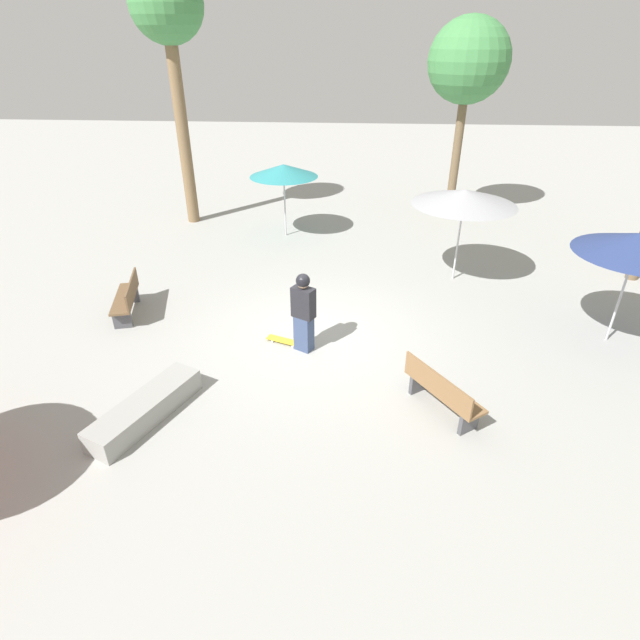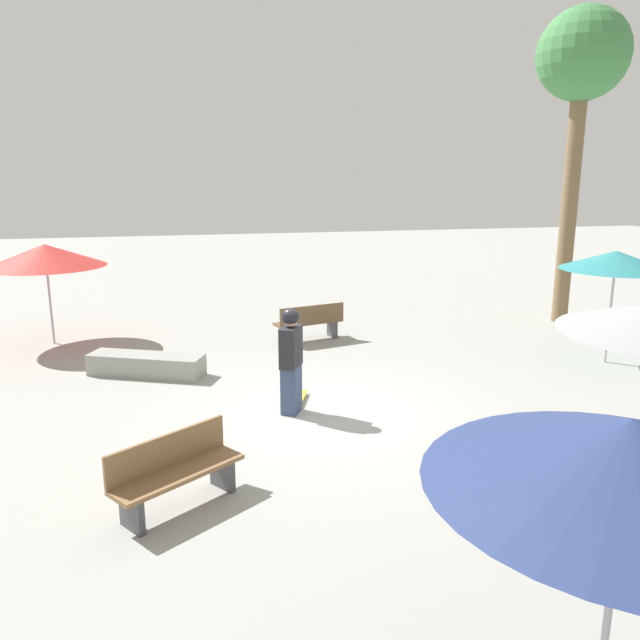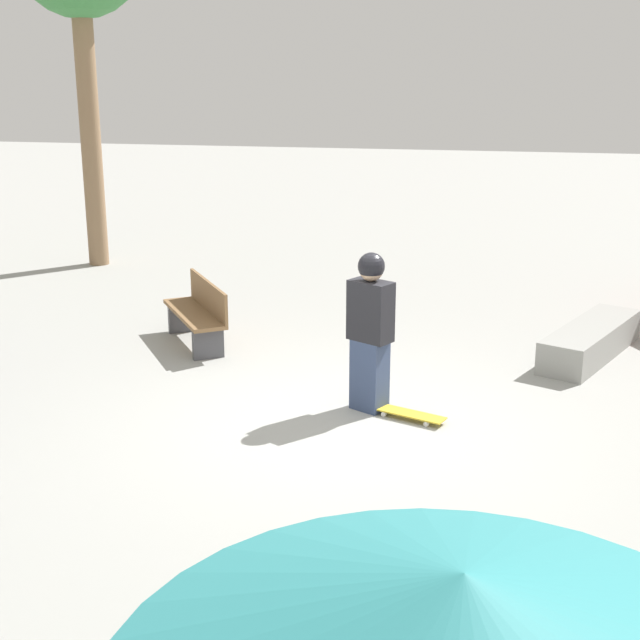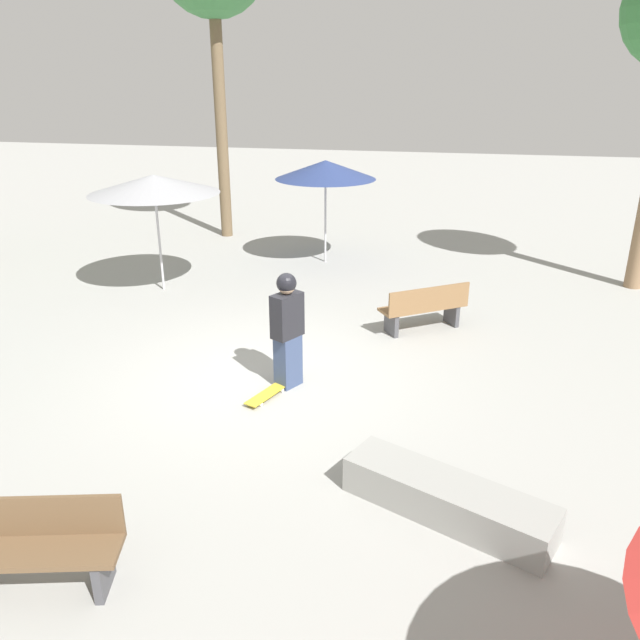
{
  "view_description": "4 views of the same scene",
  "coord_description": "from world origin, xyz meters",
  "px_view_note": "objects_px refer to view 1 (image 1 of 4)",
  "views": [
    {
      "loc": [
        -9.16,
        -0.77,
        5.77
      ],
      "look_at": [
        -0.79,
        -0.18,
        0.93
      ],
      "focal_mm": 28.0,
      "sensor_mm": 36.0,
      "label": 1
    },
    {
      "loc": [
        -2.08,
        -9.14,
        3.79
      ],
      "look_at": [
        0.14,
        0.57,
        1.41
      ],
      "focal_mm": 35.0,
      "sensor_mm": 36.0,
      "label": 2
    },
    {
      "loc": [
        8.48,
        1.49,
        3.61
      ],
      "look_at": [
        -0.49,
        -0.38,
        0.95
      ],
      "focal_mm": 50.0,
      "sensor_mm": 36.0,
      "label": 3
    },
    {
      "loc": [
        -2.63,
        8.12,
        4.28
      ],
      "look_at": [
        -0.92,
        0.28,
        1.11
      ],
      "focal_mm": 35.0,
      "sensor_mm": 36.0,
      "label": 4
    }
  ],
  "objects_px": {
    "bench_far": "(442,392)",
    "shade_umbrella_teal": "(284,171)",
    "bench_near": "(127,298)",
    "palm_tree_far_back": "(168,15)",
    "concrete_ledge": "(146,409)",
    "palm_tree_center_right": "(468,63)",
    "skater_main": "(303,310)",
    "shade_umbrella_grey": "(465,197)",
    "skateboard": "(284,341)",
    "shade_umbrella_navy": "(638,244)"
  },
  "relations": [
    {
      "from": "shade_umbrella_navy",
      "to": "shade_umbrella_teal",
      "type": "xyz_separation_m",
      "value": [
        5.93,
        7.75,
        -0.12
      ]
    },
    {
      "from": "bench_far",
      "to": "palm_tree_center_right",
      "type": "xyz_separation_m",
      "value": [
        10.88,
        -1.8,
        4.53
      ]
    },
    {
      "from": "skateboard",
      "to": "concrete_ledge",
      "type": "relative_size",
      "value": 0.36
    },
    {
      "from": "bench_near",
      "to": "shade_umbrella_teal",
      "type": "relative_size",
      "value": 0.73
    },
    {
      "from": "skateboard",
      "to": "skater_main",
      "type": "bearing_deg",
      "value": 177.03
    },
    {
      "from": "skateboard",
      "to": "concrete_ledge",
      "type": "height_order",
      "value": "concrete_ledge"
    },
    {
      "from": "shade_umbrella_navy",
      "to": "palm_tree_center_right",
      "type": "distance_m",
      "value": 8.96
    },
    {
      "from": "skateboard",
      "to": "shade_umbrella_grey",
      "type": "distance_m",
      "value": 5.85
    },
    {
      "from": "skater_main",
      "to": "shade_umbrella_grey",
      "type": "relative_size",
      "value": 0.66
    },
    {
      "from": "shade_umbrella_grey",
      "to": "shade_umbrella_teal",
      "type": "height_order",
      "value": "shade_umbrella_grey"
    },
    {
      "from": "shade_umbrella_grey",
      "to": "palm_tree_far_back",
      "type": "bearing_deg",
      "value": 63.29
    },
    {
      "from": "concrete_ledge",
      "to": "shade_umbrella_navy",
      "type": "xyz_separation_m",
      "value": [
        3.16,
        -8.98,
        2.01
      ]
    },
    {
      "from": "concrete_ledge",
      "to": "bench_far",
      "type": "height_order",
      "value": "bench_far"
    },
    {
      "from": "skateboard",
      "to": "bench_near",
      "type": "height_order",
      "value": "bench_near"
    },
    {
      "from": "skater_main",
      "to": "palm_tree_center_right",
      "type": "bearing_deg",
      "value": -86.83
    },
    {
      "from": "skateboard",
      "to": "shade_umbrella_teal",
      "type": "height_order",
      "value": "shade_umbrella_teal"
    },
    {
      "from": "concrete_ledge",
      "to": "shade_umbrella_navy",
      "type": "bearing_deg",
      "value": -70.58
    },
    {
      "from": "shade_umbrella_navy",
      "to": "skateboard",
      "type": "bearing_deg",
      "value": 95.04
    },
    {
      "from": "shade_umbrella_navy",
      "to": "shade_umbrella_teal",
      "type": "height_order",
      "value": "shade_umbrella_navy"
    },
    {
      "from": "palm_tree_center_right",
      "to": "shade_umbrella_teal",
      "type": "bearing_deg",
      "value": 112.48
    },
    {
      "from": "bench_near",
      "to": "palm_tree_far_back",
      "type": "distance_m",
      "value": 8.9
    },
    {
      "from": "bench_far",
      "to": "shade_umbrella_grey",
      "type": "bearing_deg",
      "value": 133.72
    },
    {
      "from": "bench_near",
      "to": "shade_umbrella_navy",
      "type": "height_order",
      "value": "shade_umbrella_navy"
    },
    {
      "from": "palm_tree_center_right",
      "to": "shade_umbrella_navy",
      "type": "bearing_deg",
      "value": -165.51
    },
    {
      "from": "skateboard",
      "to": "shade_umbrella_navy",
      "type": "height_order",
      "value": "shade_umbrella_navy"
    },
    {
      "from": "concrete_ledge",
      "to": "shade_umbrella_grey",
      "type": "height_order",
      "value": "shade_umbrella_grey"
    },
    {
      "from": "concrete_ledge",
      "to": "shade_umbrella_teal",
      "type": "relative_size",
      "value": 0.99
    },
    {
      "from": "concrete_ledge",
      "to": "shade_umbrella_teal",
      "type": "xyz_separation_m",
      "value": [
        9.1,
        -1.22,
        1.89
      ]
    },
    {
      "from": "shade_umbrella_teal",
      "to": "palm_tree_center_right",
      "type": "xyz_separation_m",
      "value": [
        2.33,
        -5.62,
        2.87
      ]
    },
    {
      "from": "concrete_ledge",
      "to": "bench_near",
      "type": "relative_size",
      "value": 1.36
    },
    {
      "from": "palm_tree_far_back",
      "to": "shade_umbrella_navy",
      "type": "bearing_deg",
      "value": -122.56
    },
    {
      "from": "skateboard",
      "to": "shade_umbrella_teal",
      "type": "relative_size",
      "value": 0.36
    },
    {
      "from": "bench_near",
      "to": "palm_tree_center_right",
      "type": "relative_size",
      "value": 0.26
    },
    {
      "from": "bench_far",
      "to": "bench_near",
      "type": "bearing_deg",
      "value": -148.79
    },
    {
      "from": "shade_umbrella_grey",
      "to": "concrete_ledge",
      "type": "bearing_deg",
      "value": 134.69
    },
    {
      "from": "palm_tree_far_back",
      "to": "shade_umbrella_grey",
      "type": "bearing_deg",
      "value": -116.71
    },
    {
      "from": "skater_main",
      "to": "palm_tree_center_right",
      "type": "height_order",
      "value": "palm_tree_center_right"
    },
    {
      "from": "skater_main",
      "to": "palm_tree_center_right",
      "type": "distance_m",
      "value": 10.84
    },
    {
      "from": "bench_far",
      "to": "shade_umbrella_teal",
      "type": "bearing_deg",
      "value": 169.17
    },
    {
      "from": "shade_umbrella_navy",
      "to": "shade_umbrella_grey",
      "type": "distance_m",
      "value": 4.06
    },
    {
      "from": "bench_far",
      "to": "palm_tree_far_back",
      "type": "xyz_separation_m",
      "value": [
        9.76,
        7.24,
        5.78
      ]
    },
    {
      "from": "bench_near",
      "to": "palm_tree_far_back",
      "type": "xyz_separation_m",
      "value": [
        6.75,
        0.45,
        5.78
      ]
    },
    {
      "from": "shade_umbrella_grey",
      "to": "bench_far",
      "type": "bearing_deg",
      "value": 168.59
    },
    {
      "from": "concrete_ledge",
      "to": "palm_tree_far_back",
      "type": "relative_size",
      "value": 0.3
    },
    {
      "from": "bench_far",
      "to": "shade_umbrella_grey",
      "type": "distance_m",
      "value": 5.94
    },
    {
      "from": "skater_main",
      "to": "concrete_ledge",
      "type": "distance_m",
      "value": 3.5
    },
    {
      "from": "bench_near",
      "to": "shade_umbrella_navy",
      "type": "bearing_deg",
      "value": -106.63
    },
    {
      "from": "concrete_ledge",
      "to": "shade_umbrella_teal",
      "type": "bearing_deg",
      "value": -7.66
    },
    {
      "from": "skateboard",
      "to": "concrete_ledge",
      "type": "distance_m",
      "value": 3.27
    },
    {
      "from": "skater_main",
      "to": "bench_far",
      "type": "xyz_separation_m",
      "value": [
        -1.82,
        -2.56,
        -0.5
      ]
    }
  ]
}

